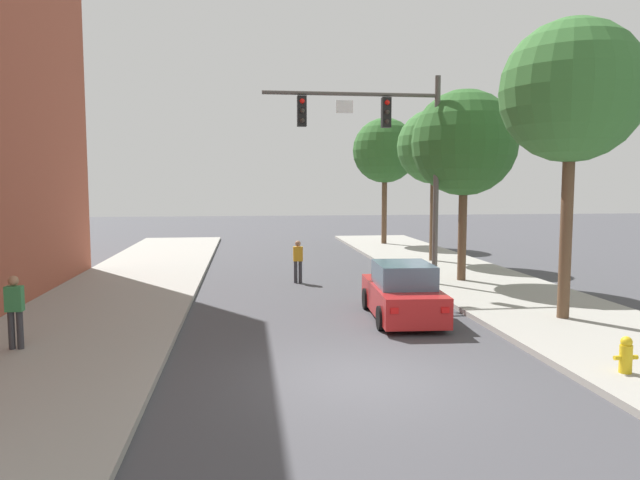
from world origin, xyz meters
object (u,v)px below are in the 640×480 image
pedestrian_crossing_road (298,259)px  street_tree_nearest (572,92)px  pedestrian_sidewalk_left_walker (15,308)px  street_tree_second (464,143)px  traffic_signal_mast (389,141)px  car_lead_red (402,293)px  street_tree_farthest (385,151)px  street_tree_third (434,147)px  fire_hydrant (626,355)px

pedestrian_crossing_road → street_tree_nearest: size_ratio=0.21×
pedestrian_sidewalk_left_walker → street_tree_second: 15.97m
traffic_signal_mast → car_lead_red: traffic_signal_mast is taller
pedestrian_sidewalk_left_walker → street_tree_farthest: size_ratio=0.21×
pedestrian_crossing_road → street_tree_farthest: street_tree_farthest is taller
pedestrian_crossing_road → street_tree_third: street_tree_third is taller
pedestrian_sidewalk_left_walker → street_tree_nearest: (13.68, 1.36, 5.15)m
traffic_signal_mast → fire_hydrant: 11.70m
car_lead_red → pedestrian_crossing_road: size_ratio=2.64×
pedestrian_sidewalk_left_walker → street_tree_nearest: size_ratio=0.21×
car_lead_red → pedestrian_sidewalk_left_walker: (-9.45, -2.43, 0.34)m
street_tree_second → fire_hydrant: bearing=-94.6°
pedestrian_sidewalk_left_walker → street_tree_farthest: (13.56, 21.84, 4.75)m
pedestrian_sidewalk_left_walker → street_tree_nearest: street_tree_nearest is taller
street_tree_nearest → street_tree_farthest: size_ratio=1.04×
pedestrian_crossing_road → fire_hydrant: (5.28, -12.07, -0.41)m
street_tree_second → pedestrian_sidewalk_left_walker: bearing=-149.3°
street_tree_nearest → street_tree_third: street_tree_nearest is taller
fire_hydrant → pedestrian_sidewalk_left_walker: bearing=165.3°
fire_hydrant → street_tree_second: 12.13m
traffic_signal_mast → street_tree_third: 7.43m
traffic_signal_mast → street_tree_second: (3.07, 0.66, -0.02)m
street_tree_second → street_tree_farthest: (0.32, 13.99, 0.50)m
traffic_signal_mast → street_tree_third: bearing=59.3°
pedestrian_crossing_road → street_tree_third: 9.57m
car_lead_red → street_tree_third: street_tree_third is taller
street_tree_nearest → street_tree_third: bearing=88.7°
street_tree_farthest → street_tree_nearest: bearing=-89.7°
pedestrian_sidewalk_left_walker → street_tree_second: size_ratio=0.23×
street_tree_nearest → street_tree_second: street_tree_nearest is taller
pedestrian_crossing_road → street_tree_farthest: (6.50, 13.02, 4.90)m
fire_hydrant → street_tree_nearest: bearing=73.8°
street_tree_second → street_tree_farthest: street_tree_farthest is taller
traffic_signal_mast → street_tree_third: size_ratio=1.04×
fire_hydrant → street_tree_third: size_ratio=0.10×
street_tree_third → street_tree_farthest: bearing=92.8°
fire_hydrant → street_tree_third: bearing=84.5°
pedestrian_crossing_road → street_tree_nearest: 11.29m
car_lead_red → street_tree_second: size_ratio=0.60×
fire_hydrant → street_tree_third: 17.63m
traffic_signal_mast → street_tree_farthest: 15.04m
street_tree_third → street_tree_nearest: bearing=-91.3°
pedestrian_crossing_road → street_tree_farthest: bearing=63.5°
street_tree_second → street_tree_third: bearing=82.8°
traffic_signal_mast → street_tree_nearest: 6.86m
pedestrian_sidewalk_left_walker → street_tree_third: bearing=44.2°
street_tree_third → fire_hydrant: bearing=-95.5°
traffic_signal_mast → pedestrian_sidewalk_left_walker: bearing=-144.7°
pedestrian_sidewalk_left_walker → street_tree_third: 19.99m
street_tree_nearest → street_tree_second: (-0.44, 6.49, -0.90)m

